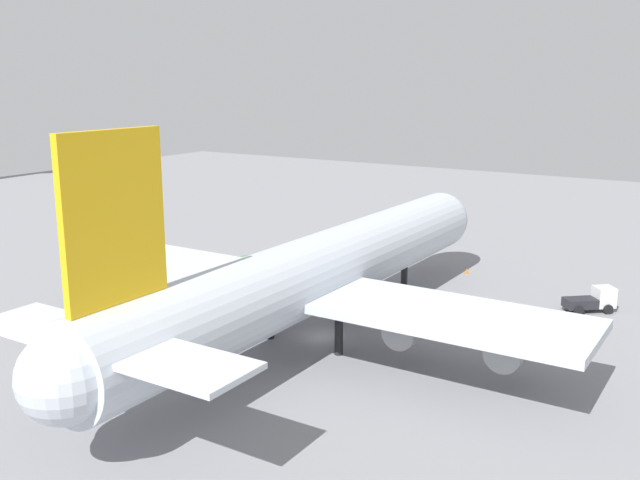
{
  "coord_description": "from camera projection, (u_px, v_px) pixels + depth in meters",
  "views": [
    {
      "loc": [
        -49.31,
        -31.14,
        22.02
      ],
      "look_at": [
        0.0,
        0.0,
        8.66
      ],
      "focal_mm": 39.75,
      "sensor_mm": 36.0,
      "label": 1
    }
  ],
  "objects": [
    {
      "name": "fuel_truck",
      "position": [
        593.0,
        300.0,
        68.18
      ],
      "size": [
        4.46,
        4.78,
        2.4
      ],
      "color": "silver",
      "rests_on": "ground_plane"
    },
    {
      "name": "safety_cone_nose",
      "position": [
        467.0,
        271.0,
        81.48
      ],
      "size": [
        0.47,
        0.47,
        0.68
      ],
      "primitive_type": "cone",
      "color": "orange",
      "rests_on": "ground_plane"
    },
    {
      "name": "cargo_airplane",
      "position": [
        319.0,
        272.0,
        60.35
      ],
      "size": [
        58.23,
        46.72,
        19.24
      ],
      "color": "silver",
      "rests_on": "ground_plane"
    },
    {
      "name": "maintenance_van",
      "position": [
        255.0,
        264.0,
        81.77
      ],
      "size": [
        3.69,
        4.33,
        2.03
      ],
      "color": "#333338",
      "rests_on": "ground_plane"
    },
    {
      "name": "ground_plane",
      "position": [
        320.0,
        337.0,
        61.76
      ],
      "size": [
        232.93,
        232.93,
        0.0
      ],
      "primitive_type": "plane",
      "color": "gray"
    }
  ]
}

